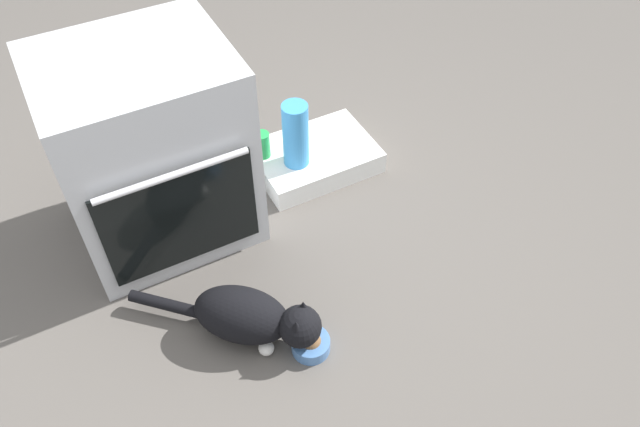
% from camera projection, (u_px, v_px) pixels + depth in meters
% --- Properties ---
extents(ground, '(8.00, 8.00, 0.00)m').
position_uv_depth(ground, '(219.00, 307.00, 2.32)').
color(ground, '#56514C').
extents(oven, '(0.66, 0.61, 0.80)m').
position_uv_depth(oven, '(152.00, 151.00, 2.31)').
color(oven, '#B7BABF').
rests_on(oven, ground).
extents(pantry_cabinet, '(0.53, 0.37, 0.10)m').
position_uv_depth(pantry_cabinet, '(314.00, 157.00, 2.80)').
color(pantry_cabinet, white).
rests_on(pantry_cabinet, ground).
extents(food_bowl, '(0.14, 0.14, 0.08)m').
position_uv_depth(food_bowl, '(311.00, 344.00, 2.17)').
color(food_bowl, '#4C7AB7').
rests_on(food_bowl, ground).
extents(cat, '(0.56, 0.53, 0.22)m').
position_uv_depth(cat, '(251.00, 317.00, 2.15)').
color(cat, black).
rests_on(cat, ground).
extents(soda_can, '(0.07, 0.07, 0.12)m').
position_uv_depth(soda_can, '(262.00, 145.00, 2.68)').
color(soda_can, green).
rests_on(soda_can, pantry_cabinet).
extents(water_bottle, '(0.11, 0.11, 0.30)m').
position_uv_depth(water_bottle, '(296.00, 135.00, 2.59)').
color(water_bottle, '#388CD1').
rests_on(water_bottle, pantry_cabinet).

